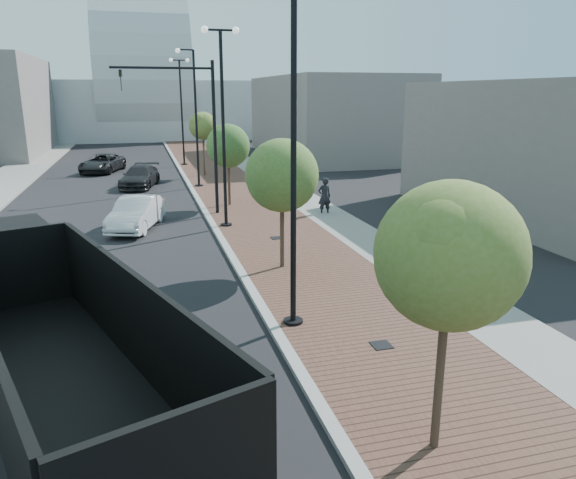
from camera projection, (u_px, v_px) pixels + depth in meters
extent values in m
cube|color=#4C2D23|center=(227.00, 173.00, 43.93)|extent=(7.00, 140.00, 0.12)
cube|color=slate|center=(259.00, 172.00, 44.62)|extent=(2.40, 140.00, 0.13)
cube|color=gray|center=(183.00, 175.00, 43.03)|extent=(0.30, 140.00, 0.14)
cube|color=slate|center=(5.00, 182.00, 39.71)|extent=(4.00, 140.00, 0.12)
cube|color=black|center=(4.00, 271.00, 14.82)|extent=(3.15, 3.21, 2.53)
cube|color=black|center=(0.00, 284.00, 16.22)|extent=(2.36, 1.26, 1.27)
cube|color=black|center=(17.00, 310.00, 13.81)|extent=(2.55, 1.56, 0.49)
cube|color=black|center=(74.00, 409.00, 9.48)|extent=(5.26, 9.22, 0.34)
cube|color=black|center=(71.00, 390.00, 9.38)|extent=(5.35, 9.25, 0.12)
cube|color=black|center=(135.00, 322.00, 9.80)|extent=(3.17, 8.46, 1.95)
cube|color=black|center=(17.00, 269.00, 12.69)|extent=(2.33, 0.94, 1.95)
cylinder|color=black|center=(53.00, 308.00, 15.21)|extent=(0.64, 1.11, 1.07)
cylinder|color=silver|center=(53.00, 308.00, 15.21)|extent=(0.51, 0.66, 0.58)
cylinder|color=black|center=(41.00, 291.00, 16.47)|extent=(0.64, 1.11, 1.07)
cylinder|color=silver|center=(41.00, 291.00, 16.47)|extent=(0.51, 0.66, 0.58)
cylinder|color=black|center=(85.00, 350.00, 12.69)|extent=(0.64, 1.11, 1.07)
cylinder|color=silver|center=(85.00, 350.00, 12.69)|extent=(0.51, 0.66, 0.58)
cylinder|color=black|center=(72.00, 333.00, 13.64)|extent=(0.64, 1.11, 1.07)
cylinder|color=silver|center=(72.00, 333.00, 13.64)|extent=(0.51, 0.66, 0.58)
imported|color=silver|center=(136.00, 213.00, 26.02)|extent=(2.97, 4.96, 1.54)
imported|color=black|center=(102.00, 163.00, 44.67)|extent=(4.00, 5.90, 1.50)
imported|color=black|center=(140.00, 177.00, 37.64)|extent=(3.20, 5.40, 1.47)
imported|color=black|center=(324.00, 197.00, 28.88)|extent=(0.78, 0.54, 2.05)
cylinder|color=black|center=(293.00, 323.00, 15.27)|extent=(0.56, 0.56, 0.20)
cylinder|color=black|center=(294.00, 164.00, 14.08)|extent=(0.16, 0.16, 9.00)
cylinder|color=black|center=(226.00, 226.00, 26.43)|extent=(0.56, 0.56, 0.20)
cylinder|color=black|center=(223.00, 132.00, 25.24)|extent=(0.16, 0.16, 9.00)
cylinder|color=black|center=(220.00, 30.00, 24.05)|extent=(1.40, 0.10, 0.10)
sphere|color=silver|center=(204.00, 29.00, 23.88)|extent=(0.32, 0.32, 0.32)
sphere|color=silver|center=(236.00, 30.00, 24.23)|extent=(0.32, 0.32, 0.32)
cylinder|color=black|center=(199.00, 186.00, 37.59)|extent=(0.56, 0.56, 0.20)
cylinder|color=black|center=(196.00, 120.00, 36.40)|extent=(0.16, 0.16, 9.00)
cylinder|color=black|center=(185.00, 50.00, 35.09)|extent=(1.00, 0.10, 0.10)
sphere|color=silver|center=(178.00, 51.00, 34.98)|extent=(0.32, 0.32, 0.32)
cylinder|color=black|center=(184.00, 165.00, 48.76)|extent=(0.56, 0.56, 0.20)
cylinder|color=black|center=(182.00, 114.00, 47.56)|extent=(0.16, 0.16, 9.00)
cylinder|color=black|center=(179.00, 60.00, 46.38)|extent=(1.40, 0.10, 0.10)
sphere|color=silver|center=(171.00, 60.00, 46.20)|extent=(0.32, 0.32, 0.32)
sphere|color=silver|center=(187.00, 60.00, 46.56)|extent=(0.32, 0.32, 0.32)
cylinder|color=black|center=(215.00, 140.00, 28.20)|extent=(0.18, 0.18, 8.00)
cylinder|color=black|center=(162.00, 68.00, 26.61)|extent=(5.00, 0.12, 0.12)
imported|color=black|center=(121.00, 80.00, 26.25)|extent=(0.16, 0.20, 1.00)
cylinder|color=#382619|center=(441.00, 365.00, 9.51)|extent=(0.16, 0.16, 3.54)
sphere|color=#4D6221|center=(450.00, 256.00, 8.98)|extent=(2.55, 2.55, 2.55)
sphere|color=#4D6221|center=(459.00, 263.00, 9.42)|extent=(1.78, 1.78, 1.78)
sphere|color=#4D6221|center=(445.00, 241.00, 8.53)|extent=(1.53, 1.53, 1.53)
cylinder|color=#382619|center=(282.00, 227.00, 19.77)|extent=(0.16, 0.16, 3.31)
sphere|color=#3F5F20|center=(282.00, 175.00, 19.27)|extent=(2.65, 2.65, 2.65)
sphere|color=#3F5F20|center=(290.00, 180.00, 19.71)|extent=(1.85, 1.85, 1.85)
sphere|color=#3F5F20|center=(276.00, 168.00, 18.83)|extent=(1.59, 1.59, 1.59)
cylinder|color=#382619|center=(229.00, 179.00, 30.93)|extent=(0.16, 0.16, 3.27)
sphere|color=#2E541D|center=(228.00, 146.00, 30.44)|extent=(2.47, 2.47, 2.47)
sphere|color=#2E541D|center=(234.00, 149.00, 30.88)|extent=(1.73, 1.73, 1.73)
sphere|color=#2E541D|center=(223.00, 141.00, 30.00)|extent=(1.48, 1.48, 1.48)
cylinder|color=#382619|center=(204.00, 153.00, 42.04)|extent=(0.16, 0.16, 3.68)
sphere|color=#4A5E20|center=(203.00, 126.00, 41.49)|extent=(2.14, 2.14, 2.14)
sphere|color=#4A5E20|center=(208.00, 129.00, 41.94)|extent=(1.50, 1.50, 1.50)
sphere|color=#4A5E20|center=(199.00, 121.00, 41.04)|extent=(1.29, 1.29, 1.29)
cube|color=#A6ACB0|center=(145.00, 109.00, 83.33)|extent=(50.00, 28.00, 8.00)
cube|color=slate|center=(331.00, 117.00, 55.39)|extent=(12.00, 22.00, 8.00)
cube|color=#5F5956|center=(561.00, 150.00, 28.13)|extent=(10.00, 16.00, 7.00)
cube|color=black|center=(381.00, 345.00, 13.87)|extent=(0.50, 0.50, 0.02)
cube|color=black|center=(277.00, 238.00, 24.10)|extent=(0.50, 0.50, 0.02)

